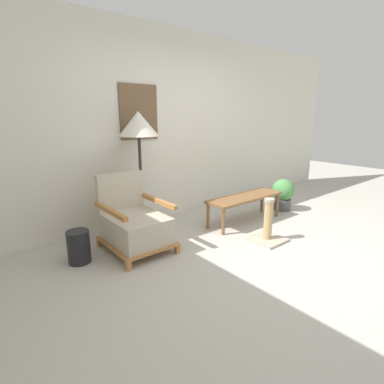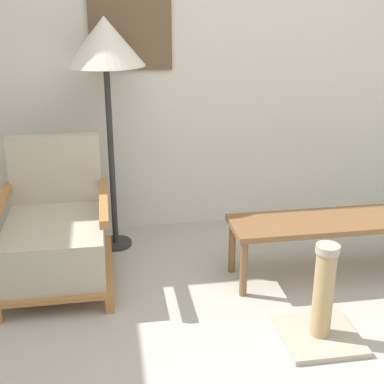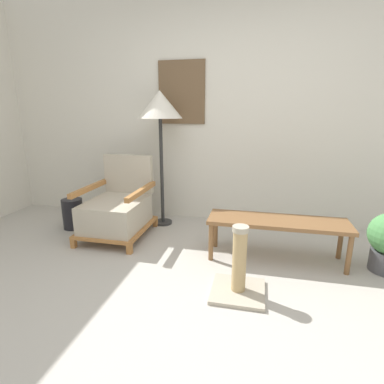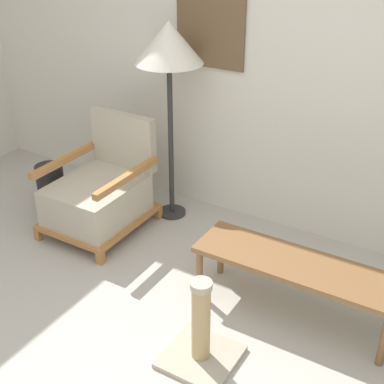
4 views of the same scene
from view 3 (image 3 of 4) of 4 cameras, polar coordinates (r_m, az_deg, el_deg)
name	(u,v)px [view 3 (image 3 of 4)]	position (r m, az deg, el deg)	size (l,w,h in m)	color
ground_plane	(185,327)	(2.10, -1.26, -24.30)	(14.00, 14.00, 0.00)	#B7B2A8
wall_back	(227,110)	(3.66, 6.70, 15.26)	(8.00, 0.09, 2.70)	silver
armchair	(118,209)	(3.37, -13.95, -3.16)	(0.66, 0.79, 0.85)	#B2753D
floor_lamp	(160,108)	(3.49, -6.11, 15.59)	(0.50, 0.50, 1.56)	#2D2D2D
coffee_table	(277,224)	(2.83, 15.95, -5.95)	(1.24, 0.37, 0.39)	brown
vase	(73,214)	(3.79, -21.75, -3.85)	(0.23, 0.23, 0.35)	black
scratching_post	(239,273)	(2.33, 8.88, -15.07)	(0.40, 0.40, 0.54)	#B2A893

